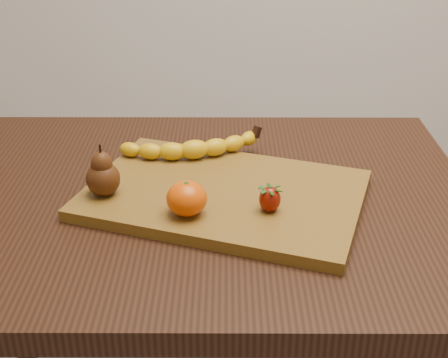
{
  "coord_description": "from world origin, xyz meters",
  "views": [
    {
      "loc": [
        0.07,
        -0.93,
        1.28
      ],
      "look_at": [
        0.07,
        -0.02,
        0.8
      ],
      "focal_mm": 50.0,
      "sensor_mm": 36.0,
      "label": 1
    }
  ],
  "objects_px": {
    "table": "(185,242)",
    "mandarin": "(187,198)",
    "cutting_board": "(224,195)",
    "pear": "(102,170)"
  },
  "relations": [
    {
      "from": "table",
      "to": "cutting_board",
      "type": "height_order",
      "value": "cutting_board"
    },
    {
      "from": "table",
      "to": "mandarin",
      "type": "height_order",
      "value": "mandarin"
    },
    {
      "from": "cutting_board",
      "to": "pear",
      "type": "bearing_deg",
      "value": -157.27
    },
    {
      "from": "pear",
      "to": "mandarin",
      "type": "height_order",
      "value": "pear"
    },
    {
      "from": "cutting_board",
      "to": "pear",
      "type": "relative_size",
      "value": 5.17
    },
    {
      "from": "cutting_board",
      "to": "pear",
      "type": "height_order",
      "value": "pear"
    },
    {
      "from": "pear",
      "to": "table",
      "type": "bearing_deg",
      "value": 15.79
    },
    {
      "from": "mandarin",
      "to": "table",
      "type": "bearing_deg",
      "value": 97.64
    },
    {
      "from": "table",
      "to": "cutting_board",
      "type": "bearing_deg",
      "value": -16.59
    },
    {
      "from": "table",
      "to": "mandarin",
      "type": "bearing_deg",
      "value": -82.36
    }
  ]
}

